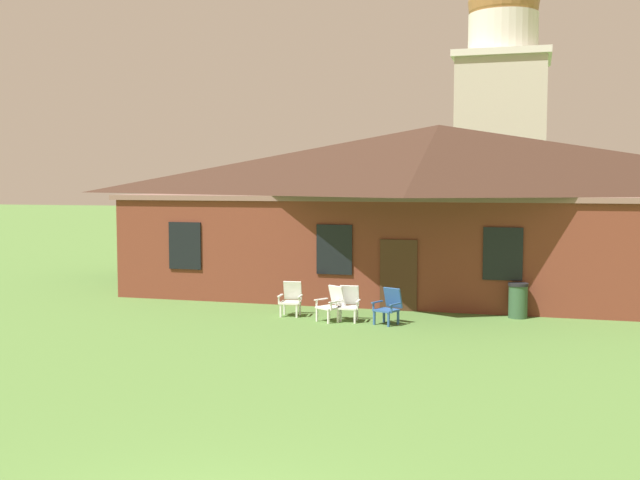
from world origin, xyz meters
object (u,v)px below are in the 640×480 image
Objects in this scene: lawn_chair_by_porch at (291,298)px; lawn_chair_middle at (389,305)px; lawn_chair_near_door at (332,303)px; lawn_chair_left_end at (348,303)px; trash_bin at (518,300)px.

lawn_chair_by_porch is 1.00× the size of lawn_chair_middle.
lawn_chair_left_end is at bearing 19.00° from lawn_chair_near_door.
lawn_chair_middle is 0.98× the size of trash_bin.
lawn_chair_left_end is (1.76, -0.38, 0.00)m from lawn_chair_by_porch.
trash_bin is (4.44, 1.72, -0.00)m from lawn_chair_left_end.
lawn_chair_by_porch is at bearing -167.75° from trash_bin.
lawn_chair_near_door is 0.45m from lawn_chair_left_end.
lawn_chair_left_end is 1.15m from lawn_chair_middle.
lawn_chair_near_door is 0.98× the size of trash_bin.
lawn_chair_by_porch is at bearing 167.91° from lawn_chair_left_end.
trash_bin is at bearing 21.04° from lawn_chair_near_door.
trash_bin reaches higher than lawn_chair_middle.
lawn_chair_middle is (1.15, -0.14, 0.00)m from lawn_chair_left_end.
lawn_chair_near_door is at bearing -161.00° from lawn_chair_left_end.
lawn_chair_near_door is 1.00× the size of lawn_chair_middle.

